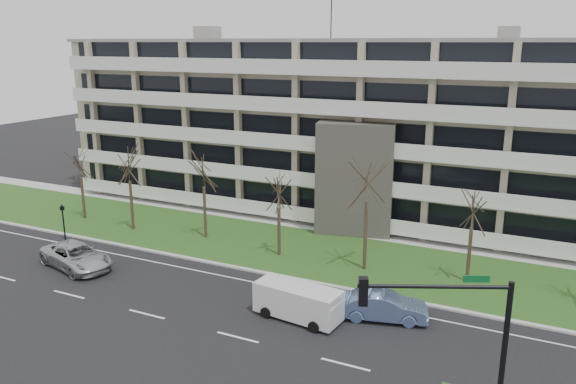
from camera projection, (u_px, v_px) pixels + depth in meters
The scene contains 17 objects.
ground at pixel (238, 337), 29.50m from camera, with size 160.00×160.00×0.00m, color black.
grass_verge at pixel (328, 255), 40.82m from camera, with size 90.00×10.00×0.06m, color #26521B.
curb at pixel (300, 280), 36.46m from camera, with size 90.00×0.35×0.12m, color #B2B2AD.
sidewalk at pixel (353, 232), 45.62m from camera, with size 90.00×2.00×0.08m, color #B2B2AD.
lane_edge_line at pixel (290, 290), 35.16m from camera, with size 90.00×0.12×0.01m, color white.
apartment_building at pixel (381, 128), 49.60m from camera, with size 60.50×15.10×18.75m.
silver_pickup at pixel (76, 256), 38.41m from camera, with size 2.73×5.91×1.64m, color silver.
blue_sedan at pixel (384, 306), 31.23m from camera, with size 1.69×4.85×1.60m, color #748DC9.
white_van at pixel (299, 300), 31.22m from camera, with size 5.12×2.47×1.92m.
traffic_signal at pixel (455, 334), 21.15m from camera, with size 5.39×2.64×6.76m.
pedestrian_signal at pixel (63, 218), 43.55m from camera, with size 0.28×0.23×2.87m.
tree_0 at pixel (79, 161), 47.99m from camera, with size 3.30×3.30×6.60m.
tree_1 at pixel (128, 162), 44.90m from camera, with size 3.69×3.69×7.38m.
tree_2 at pixel (203, 166), 42.96m from camera, with size 3.72×3.72×7.44m.
tree_3 at pixel (279, 189), 39.53m from camera, with size 3.21×3.21×6.42m.
tree_4 at pixel (368, 174), 36.55m from camera, with size 4.31×4.31×8.62m.
tree_5 at pixel (473, 206), 34.99m from camera, with size 3.30×3.30×6.60m.
Camera 1 is at (13.80, -22.78, 15.04)m, focal length 35.00 mm.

